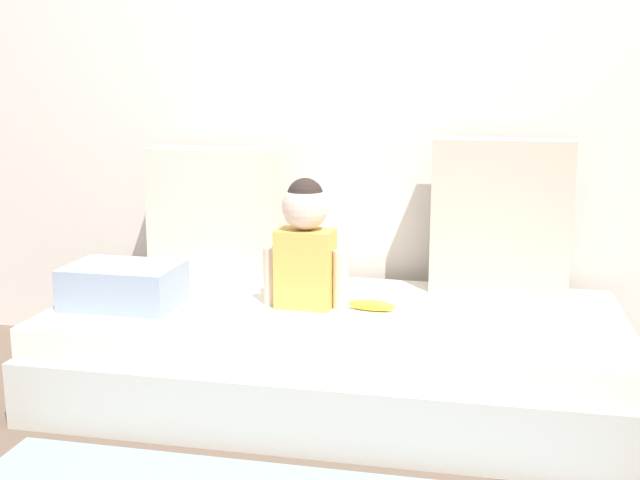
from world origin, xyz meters
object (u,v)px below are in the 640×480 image
object	(u,v)px
couch	(335,355)
banana	(372,305)
throw_pillow_right	(500,216)
throw_pillow_left	(216,213)
folded_blanket	(124,285)
toddler	(305,241)

from	to	relation	value
couch	banana	bearing A→B (deg)	0.50
couch	banana	distance (m)	0.24
throw_pillow_right	banana	size ratio (longest dim) A/B	3.47
couch	throw_pillow_left	xyz separation A→B (m)	(-0.57, 0.36, 0.45)
couch	throw_pillow_right	world-z (taller)	throw_pillow_right
folded_blanket	throw_pillow_right	bearing A→B (deg)	19.83
banana	toddler	bearing A→B (deg)	178.42
banana	folded_blanket	world-z (taller)	folded_blanket
toddler	banana	size ratio (longest dim) A/B	2.76
toddler	throw_pillow_left	bearing A→B (deg)	142.29
throw_pillow_right	banana	bearing A→B (deg)	-140.36
banana	folded_blanket	size ratio (longest dim) A/B	0.42
toddler	throw_pillow_right	bearing A→B (deg)	27.57
throw_pillow_left	toddler	bearing A→B (deg)	-37.71
toddler	folded_blanket	bearing A→B (deg)	-169.19
couch	throw_pillow_right	xyz separation A→B (m)	(0.57, 0.36, 0.47)
throw_pillow_right	folded_blanket	world-z (taller)	throw_pillow_right
banana	folded_blanket	distance (m)	0.90
toddler	banana	distance (m)	0.33
throw_pillow_right	toddler	bearing A→B (deg)	-152.43
couch	throw_pillow_left	size ratio (longest dim) A/B	3.75
throw_pillow_right	banana	distance (m)	0.63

